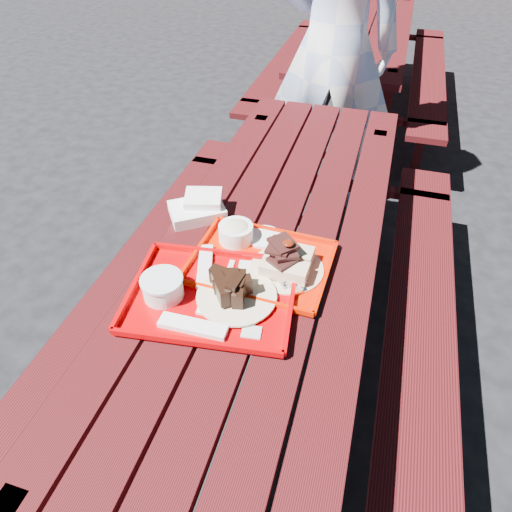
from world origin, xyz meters
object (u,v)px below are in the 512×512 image
(far_tray, at_px, (208,294))
(near_tray, at_px, (263,254))
(picnic_table_near, at_px, (267,283))
(picnic_table_far, at_px, (358,50))
(person, at_px, (334,48))

(far_tray, bearing_deg, near_tray, 62.94)
(picnic_table_near, distance_m, picnic_table_far, 2.80)
(picnic_table_near, bearing_deg, person, 91.25)
(far_tray, bearing_deg, picnic_table_near, 71.64)
(picnic_table_far, bearing_deg, person, -91.38)
(picnic_table_near, relative_size, far_tray, 4.48)
(picnic_table_far, height_order, far_tray, far_tray)
(picnic_table_far, xyz_separation_m, near_tray, (0.01, -2.90, 0.22))
(far_tray, distance_m, person, 1.79)
(picnic_table_far, distance_m, near_tray, 2.90)
(picnic_table_near, bearing_deg, far_tray, -108.36)
(near_tray, relative_size, person, 0.24)
(far_tray, bearing_deg, person, 87.75)
(person, bearing_deg, far_tray, 84.17)
(picnic_table_near, relative_size, near_tray, 5.26)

